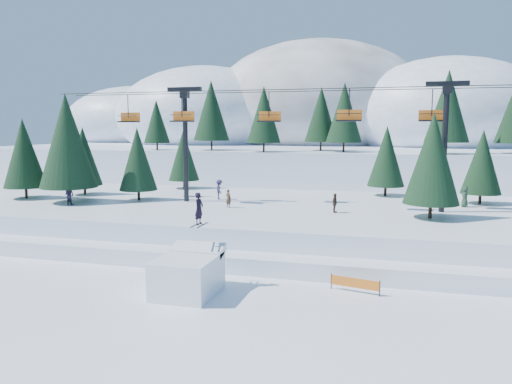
% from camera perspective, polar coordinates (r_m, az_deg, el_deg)
% --- Properties ---
extents(ground, '(160.00, 160.00, 0.00)m').
position_cam_1_polar(ground, '(27.18, -5.33, -12.48)').
color(ground, white).
rests_on(ground, ground).
extents(mid_shelf, '(70.00, 22.00, 2.50)m').
position_cam_1_polar(mid_shelf, '(43.60, 3.04, -3.14)').
color(mid_shelf, white).
rests_on(mid_shelf, ground).
extents(berm, '(70.00, 6.00, 1.10)m').
position_cam_1_polar(berm, '(34.28, -0.58, -7.26)').
color(berm, white).
rests_on(berm, ground).
extents(mountain_ridge, '(119.00, 60.13, 26.46)m').
position_cam_1_polar(mountain_ridge, '(98.23, 7.12, 7.61)').
color(mountain_ridge, white).
rests_on(mountain_ridge, ground).
extents(jump_kicker, '(3.10, 4.34, 5.52)m').
position_cam_1_polar(jump_kicker, '(28.36, -7.73, -9.13)').
color(jump_kicker, white).
rests_on(jump_kicker, ground).
extents(chairlift, '(46.00, 3.21, 10.28)m').
position_cam_1_polar(chairlift, '(42.53, 5.75, 7.50)').
color(chairlift, black).
rests_on(chairlift, mid_shelf).
extents(conifer_stand, '(63.48, 16.71, 9.72)m').
position_cam_1_polar(conifer_stand, '(43.32, 5.65, 4.34)').
color(conifer_stand, black).
rests_on(conifer_stand, mid_shelf).
extents(distant_skiers, '(33.77, 8.87, 1.87)m').
position_cam_1_polar(distant_skiers, '(43.79, -1.18, -0.27)').
color(distant_skiers, '#243E2A').
rests_on(distant_skiers, mid_shelf).
extents(banner_near, '(2.79, 0.70, 0.90)m').
position_cam_1_polar(banner_near, '(29.00, 11.24, -10.18)').
color(banner_near, black).
rests_on(banner_near, ground).
extents(banner_far, '(2.60, 1.23, 0.90)m').
position_cam_1_polar(banner_far, '(31.48, 20.51, -9.10)').
color(banner_far, black).
rests_on(banner_far, ground).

